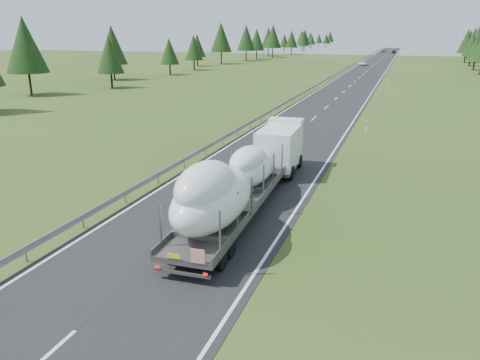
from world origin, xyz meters
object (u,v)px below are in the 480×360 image
(highway_sign, at_px, (393,74))
(boat_truck, at_px, (243,174))
(distant_van, at_px, (363,63))
(distant_car_dark, at_px, (394,51))
(distant_car_blue, at_px, (383,50))

(highway_sign, xyz_separation_m, boat_truck, (-5.45, -74.92, 0.39))
(highway_sign, relative_size, distant_van, 0.48)
(highway_sign, xyz_separation_m, distant_van, (-10.22, 50.50, -1.06))
(highway_sign, height_order, distant_car_dark, highway_sign)
(distant_car_blue, bearing_deg, distant_van, -95.06)
(distant_van, bearing_deg, distant_car_blue, 86.87)
(distant_van, bearing_deg, boat_truck, -90.77)
(boat_truck, distance_m, distant_car_dark, 218.83)
(boat_truck, distance_m, distant_van, 125.52)
(distant_van, bearing_deg, highway_sign, -81.51)
(highway_sign, xyz_separation_m, distant_car_dark, (-4.31, 143.90, -1.05))
(boat_truck, relative_size, distant_car_dark, 4.38)
(boat_truck, relative_size, distant_van, 3.59)
(distant_car_blue, bearing_deg, distant_car_dark, -68.72)
(highway_sign, distance_m, distant_van, 51.53)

